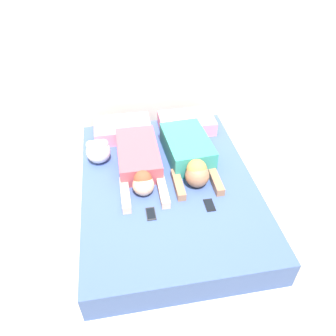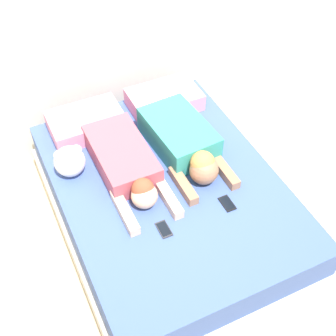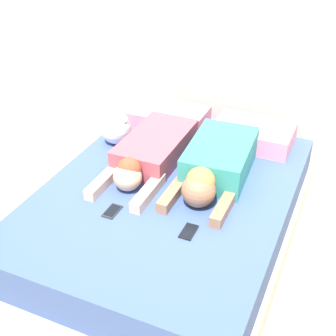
{
  "view_description": "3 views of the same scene",
  "coord_description": "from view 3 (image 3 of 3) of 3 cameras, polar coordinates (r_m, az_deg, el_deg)",
  "views": [
    {
      "loc": [
        -0.37,
        -2.11,
        2.45
      ],
      "look_at": [
        0.0,
        0.0,
        0.64
      ],
      "focal_mm": 35.0,
      "sensor_mm": 36.0,
      "label": 1
    },
    {
      "loc": [
        -0.95,
        -2.01,
        2.98
      ],
      "look_at": [
        0.0,
        0.0,
        0.64
      ],
      "focal_mm": 50.0,
      "sensor_mm": 36.0,
      "label": 2
    },
    {
      "loc": [
        0.99,
        -2.24,
        2.2
      ],
      "look_at": [
        0.0,
        0.0,
        0.64
      ],
      "focal_mm": 50.0,
      "sensor_mm": 36.0,
      "label": 3
    }
  ],
  "objects": [
    {
      "name": "ground_plane",
      "position": [
        3.29,
        0.0,
        -9.39
      ],
      "size": [
        12.0,
        12.0,
        0.0
      ],
      "primitive_type": "plane",
      "color": "tan"
    },
    {
      "name": "wall_back",
      "position": [
        3.68,
        7.86,
        18.08
      ],
      "size": [
        12.0,
        0.06,
        2.6
      ],
      "color": "beige",
      "rests_on": "ground_plane"
    },
    {
      "name": "bed",
      "position": [
        3.14,
        0.0,
        -6.14
      ],
      "size": [
        1.57,
        2.08,
        0.49
      ],
      "color": "beige",
      "rests_on": "ground_plane"
    },
    {
      "name": "pillow_head_left",
      "position": [
        3.69,
        0.11,
        6.13
      ],
      "size": [
        0.57,
        0.38,
        0.15
      ],
      "color": "pink",
      "rests_on": "bed"
    },
    {
      "name": "pillow_head_right",
      "position": [
        3.51,
        10.33,
        4.06
      ],
      "size": [
        0.57,
        0.38,
        0.15
      ],
      "color": "pink",
      "rests_on": "bed"
    },
    {
      "name": "person_left",
      "position": [
        3.19,
        -2.23,
        1.82
      ],
      "size": [
        0.38,
        0.98,
        0.21
      ],
      "color": "#B24C59",
      "rests_on": "bed"
    },
    {
      "name": "person_right",
      "position": [
        3.03,
        5.78,
        0.37
      ],
      "size": [
        0.43,
        0.91,
        0.24
      ],
      "color": "teal",
      "rests_on": "bed"
    },
    {
      "name": "cell_phone_left",
      "position": [
        2.8,
        -6.81,
        -5.25
      ],
      "size": [
        0.07,
        0.13,
        0.01
      ],
      "color": "#2D2D33",
      "rests_on": "bed"
    },
    {
      "name": "cell_phone_right",
      "position": [
        2.64,
        2.54,
        -7.74
      ],
      "size": [
        0.07,
        0.13,
        0.01
      ],
      "color": "black",
      "rests_on": "bed"
    },
    {
      "name": "plush_toy",
      "position": [
        3.46,
        -6.37,
        4.88
      ],
      "size": [
        0.22,
        0.22,
        0.24
      ],
      "color": "white",
      "rests_on": "bed"
    }
  ]
}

